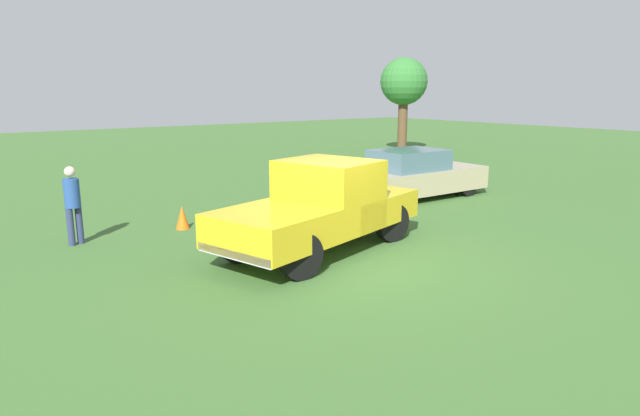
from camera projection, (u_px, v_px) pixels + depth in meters
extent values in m
plane|color=#3D662D|center=(351.00, 261.00, 10.46)|extent=(80.00, 80.00, 0.00)
cylinder|color=black|center=(301.00, 256.00, 9.36)|extent=(0.84, 0.22, 0.84)
cylinder|color=black|center=(238.00, 241.00, 10.30)|extent=(0.84, 0.22, 0.84)
cylinder|color=black|center=(392.00, 222.00, 11.74)|extent=(0.84, 0.22, 0.84)
cylinder|color=black|center=(334.00, 213.00, 12.67)|extent=(0.84, 0.22, 0.84)
cube|color=gold|center=(271.00, 229.00, 9.83)|extent=(2.34, 2.29, 0.64)
cube|color=gold|center=(329.00, 194.00, 11.09)|extent=(1.97, 2.19, 1.40)
cube|color=slate|center=(329.00, 173.00, 10.99)|extent=(1.71, 1.99, 0.48)
cube|color=gold|center=(355.00, 206.00, 11.91)|extent=(2.71, 2.39, 0.60)
cube|color=silver|center=(235.00, 254.00, 9.19)|extent=(0.58, 1.75, 0.16)
cylinder|color=black|center=(431.00, 179.00, 18.02)|extent=(0.68, 0.20, 0.68)
cylinder|color=black|center=(468.00, 185.00, 16.79)|extent=(0.68, 0.20, 0.68)
cylinder|color=black|center=(357.00, 188.00, 16.25)|extent=(0.68, 0.20, 0.68)
cylinder|color=black|center=(393.00, 196.00, 15.02)|extent=(0.68, 0.20, 0.68)
cube|color=tan|center=(414.00, 180.00, 16.48)|extent=(4.81, 1.95, 0.68)
cube|color=slate|center=(409.00, 160.00, 16.21)|extent=(2.14, 1.65, 0.60)
cylinder|color=navy|center=(71.00, 227.00, 11.40)|extent=(0.14, 0.14, 0.81)
cylinder|color=navy|center=(80.00, 225.00, 11.56)|extent=(0.14, 0.14, 0.81)
cylinder|color=#284C93|center=(72.00, 193.00, 11.33)|extent=(0.40, 0.40, 0.61)
sphere|color=beige|center=(70.00, 172.00, 11.24)|extent=(0.22, 0.22, 0.22)
cylinder|color=brown|center=(402.00, 124.00, 28.29)|extent=(0.49, 0.49, 2.93)
sphere|color=#337533|center=(404.00, 81.00, 27.82)|extent=(2.42, 2.42, 2.42)
cone|color=orange|center=(182.00, 217.00, 12.83)|extent=(0.32, 0.32, 0.55)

